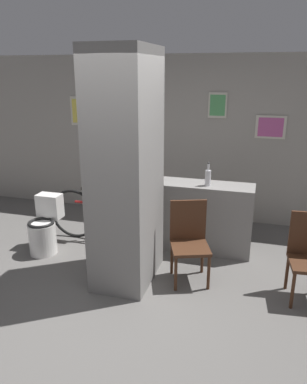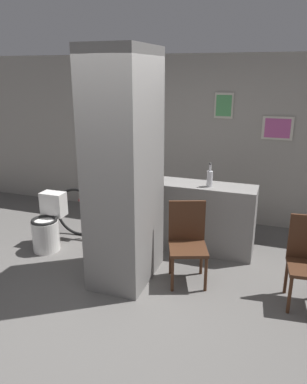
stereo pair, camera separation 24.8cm
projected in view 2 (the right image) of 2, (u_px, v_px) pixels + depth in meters
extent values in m
plane|color=#5B5956|center=(112.00, 296.00, 4.10)|extent=(14.00, 14.00, 0.00)
cube|color=gray|center=(179.00, 139.00, 6.05)|extent=(8.00, 0.06, 2.60)
cube|color=beige|center=(89.00, 111.00, 6.39)|extent=(0.36, 0.02, 0.48)
cube|color=#E0CC4C|center=(88.00, 111.00, 6.38)|extent=(0.30, 0.01, 0.39)
cube|color=beige|center=(277.00, 128.00, 5.46)|extent=(0.44, 0.02, 0.34)
cube|color=#B24C8C|center=(277.00, 128.00, 5.45)|extent=(0.36, 0.01, 0.28)
cube|color=beige|center=(224.00, 106.00, 5.62)|extent=(0.28, 0.02, 0.38)
cube|color=#4C9959|center=(224.00, 106.00, 5.61)|extent=(0.23, 0.01, 0.31)
cube|color=gray|center=(124.00, 171.00, 4.13)|extent=(0.61, 0.95, 2.60)
cylinder|color=#593319|center=(89.00, 150.00, 3.98)|extent=(0.03, 0.40, 0.40)
cylinder|color=red|center=(88.00, 150.00, 3.98)|extent=(0.01, 0.07, 0.07)
cube|color=gray|center=(201.00, 218.00, 5.03)|extent=(1.42, 0.44, 0.93)
cylinder|color=white|center=(46.00, 236.00, 5.08)|extent=(0.36, 0.36, 0.43)
torus|color=black|center=(44.00, 220.00, 5.01)|extent=(0.35, 0.35, 0.04)
cube|color=white|center=(53.00, 204.00, 5.18)|extent=(0.33, 0.20, 0.33)
cylinder|color=#422616|center=(172.00, 275.00, 4.13)|extent=(0.04, 0.04, 0.41)
cylinder|color=#422616|center=(206.00, 274.00, 4.13)|extent=(0.04, 0.04, 0.41)
cylinder|color=#422616|center=(170.00, 259.00, 4.48)|extent=(0.04, 0.04, 0.41)
cylinder|color=#422616|center=(201.00, 258.00, 4.49)|extent=(0.04, 0.04, 0.41)
cube|color=#422616|center=(188.00, 249.00, 4.24)|extent=(0.54, 0.54, 0.04)
cube|color=#422616|center=(187.00, 221.00, 4.34)|extent=(0.41, 0.17, 0.49)
cylinder|color=#422616|center=(290.00, 295.00, 3.75)|extent=(0.04, 0.04, 0.41)
cylinder|color=#422616|center=(286.00, 276.00, 4.09)|extent=(0.04, 0.04, 0.41)
torus|color=black|center=(78.00, 212.00, 5.50)|extent=(0.74, 0.04, 0.74)
torus|color=black|center=(136.00, 220.00, 5.20)|extent=(0.74, 0.04, 0.74)
cylinder|color=maroon|center=(106.00, 203.00, 5.29)|extent=(0.86, 0.04, 0.04)
cylinder|color=maroon|center=(91.00, 202.00, 5.36)|extent=(0.03, 0.03, 0.38)
cylinder|color=maroon|center=(133.00, 207.00, 5.16)|extent=(0.03, 0.03, 0.35)
cube|color=black|center=(90.00, 188.00, 5.30)|extent=(0.16, 0.06, 0.04)
cylinder|color=#262626|center=(133.00, 195.00, 5.11)|extent=(0.03, 0.42, 0.03)
cylinder|color=silver|center=(210.00, 179.00, 4.77)|extent=(0.08, 0.08, 0.20)
cylinder|color=silver|center=(210.00, 168.00, 4.73)|extent=(0.03, 0.03, 0.09)
sphere|color=#333333|center=(210.00, 164.00, 4.71)|extent=(0.03, 0.03, 0.03)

